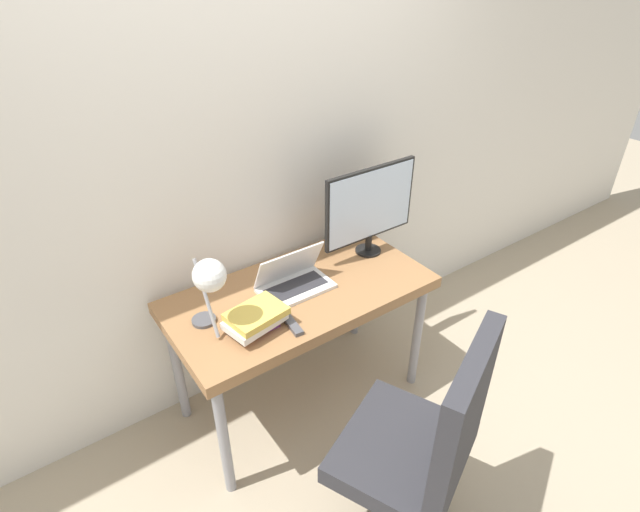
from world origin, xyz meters
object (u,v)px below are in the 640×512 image
(laptop, at_px, (294,280))
(desk_lamp, at_px, (209,280))
(office_chair, at_px, (427,440))
(book_stack, at_px, (255,318))
(monitor, at_px, (370,206))

(laptop, relative_size, desk_lamp, 0.88)
(office_chair, height_order, book_stack, office_chair)
(desk_lamp, relative_size, book_stack, 1.41)
(laptop, distance_m, book_stack, 0.34)
(laptop, distance_m, monitor, 0.57)
(laptop, height_order, desk_lamp, desk_lamp)
(laptop, relative_size, book_stack, 1.24)
(laptop, bearing_deg, office_chair, -89.97)
(laptop, distance_m, desk_lamp, 0.56)
(monitor, bearing_deg, desk_lamp, -170.04)
(laptop, xyz_separation_m, monitor, (0.52, 0.05, 0.23))
(laptop, height_order, book_stack, laptop)
(book_stack, bearing_deg, laptop, 27.88)
(laptop, xyz_separation_m, desk_lamp, (-0.47, -0.12, 0.27))
(desk_lamp, distance_m, office_chair, 1.06)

